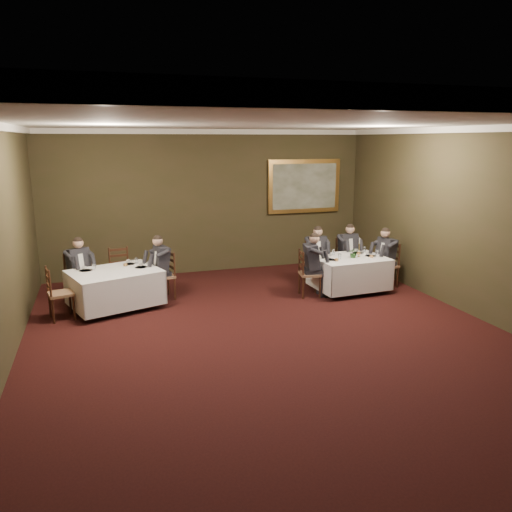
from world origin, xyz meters
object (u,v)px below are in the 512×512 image
table_second (115,286)px  diner_main_endleft (310,273)px  diner_sec_backleft (79,277)px  chair_sec_backright (121,281)px  table_main (349,271)px  chair_main_backleft (315,272)px  chair_sec_endright (164,285)px  chair_sec_backleft (80,288)px  diner_sec_endright (163,275)px  chair_main_endright (386,274)px  chair_sec_endleft (61,304)px  diner_main_endright (386,265)px  painting (304,186)px  candlestick (359,250)px  diner_main_backleft (316,262)px  diner_main_backright (347,259)px  chair_main_endleft (309,283)px  centerpiece (354,252)px  chair_main_backright (346,268)px

table_second → diner_main_endleft: (3.97, -0.43, 0.06)m
diner_sec_backleft → chair_sec_backright: (0.84, 0.29, -0.23)m
table_main → chair_main_backleft: (-0.45, 0.76, -0.17)m
table_main → chair_sec_endright: size_ratio=1.61×
chair_sec_backleft → diner_sec_endright: (1.66, -0.34, 0.23)m
chair_main_backleft → chair_main_endright: bearing=157.9°
table_main → chair_main_endright: (0.97, 0.06, -0.17)m
table_second → chair_sec_endleft: bearing=-161.7°
table_second → diner_main_endright: (5.88, -0.32, 0.06)m
chair_sec_endright → painting: (3.94, 1.89, 1.79)m
diner_main_endleft → candlestick: diner_main_endleft is taller
diner_main_backleft → diner_sec_endright: (-3.49, -0.06, 0.00)m
diner_main_backleft → diner_sec_backleft: bearing=1.2°
chair_sec_backright → diner_sec_endright: 1.05m
chair_main_backleft → chair_main_endright: (1.43, -0.71, 0.00)m
diner_main_backright → table_main: bearing=62.1°
chair_sec_endleft → diner_main_backright: bearing=84.3°
table_second → chair_main_endright: bearing=-3.1°
chair_main_backleft → chair_main_endleft: size_ratio=1.00×
diner_sec_backleft → diner_sec_endright: size_ratio=1.00×
painting → diner_main_backright: bearing=-78.4°
chair_sec_backleft → chair_sec_backright: 0.89m
diner_sec_backleft → chair_sec_endleft: bearing=42.2°
diner_main_endleft → painting: bearing=170.4°
table_main → chair_main_endleft: chair_main_endleft is taller
diner_main_backright → chair_main_endright: bearing=125.8°
chair_main_endright → chair_sec_endright: 4.95m
table_main → diner_main_endright: bearing=3.3°
diner_main_backleft → diner_main_endright: size_ratio=1.00×
table_main → chair_main_backleft: chair_main_backleft is taller
centerpiece → chair_sec_backright: bearing=164.1°
diner_main_backleft → diner_sec_endright: size_ratio=1.00×
painting → diner_sec_backleft: bearing=-164.4°
chair_main_endright → painting: 3.25m
chair_main_endleft → candlestick: size_ratio=2.31×
diner_sec_backleft → candlestick: (5.82, -1.04, 0.41)m
chair_main_backleft → diner_main_endleft: bearing=62.7°
table_second → diner_main_backleft: size_ratio=1.46×
chair_main_endright → chair_sec_backleft: size_ratio=1.00×
diner_sec_backleft → chair_sec_endright: diner_sec_backleft is taller
table_second → chair_sec_backright: size_ratio=1.96×
chair_main_backleft → chair_sec_backleft: (-5.16, 0.27, 0.00)m
diner_main_endleft → chair_sec_backright: 4.06m
diner_sec_endright → centerpiece: 4.09m
diner_sec_backleft → chair_sec_endleft: diner_sec_backleft is taller
chair_main_endright → chair_main_backright: bearing=28.6°
chair_sec_endright → diner_main_endright: bearing=-109.9°
centerpiece → painting: size_ratio=0.12×
table_second → diner_sec_endright: bearing=18.4°
diner_main_backleft → candlestick: 1.10m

